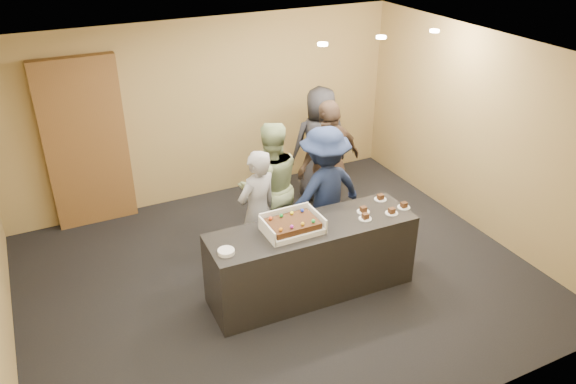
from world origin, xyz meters
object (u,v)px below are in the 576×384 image
(serving_counter, at_px, (312,259))
(cake_box, at_px, (292,227))
(person_sage_man, at_px, (270,186))
(person_dark_suit, at_px, (320,144))
(sheet_cake, at_px, (293,224))
(person_navy_man, at_px, (324,192))
(storage_cabinet, at_px, (86,144))
(person_server_grey, at_px, (258,211))
(plate_stack, at_px, (226,252))
(person_brown_extra, at_px, (329,164))

(serving_counter, bearing_deg, cake_box, 176.34)
(person_sage_man, height_order, person_dark_suit, person_dark_suit)
(cake_box, bearing_deg, person_sage_man, 77.31)
(sheet_cake, xyz_separation_m, person_navy_man, (0.80, 0.71, -0.13))
(serving_counter, height_order, storage_cabinet, storage_cabinet)
(serving_counter, height_order, sheet_cake, sheet_cake)
(person_sage_man, bearing_deg, person_dark_suit, -138.44)
(sheet_cake, bearing_deg, person_navy_man, 41.70)
(sheet_cake, bearing_deg, person_dark_suit, 54.05)
(serving_counter, bearing_deg, storage_cabinet, 126.75)
(cake_box, distance_m, person_sage_man, 1.15)
(cake_box, relative_size, sheet_cake, 1.18)
(storage_cabinet, xyz_separation_m, person_sage_man, (1.98, -1.67, -0.32))
(storage_cabinet, relative_size, person_sage_man, 1.37)
(storage_cabinet, height_order, person_sage_man, storage_cabinet)
(person_server_grey, bearing_deg, sheet_cake, 78.89)
(serving_counter, height_order, plate_stack, plate_stack)
(person_brown_extra, bearing_deg, plate_stack, 22.68)
(cake_box, bearing_deg, person_navy_man, 40.77)
(person_server_grey, height_order, person_brown_extra, person_brown_extra)
(serving_counter, distance_m, plate_stack, 1.16)
(person_navy_man, bearing_deg, plate_stack, 19.94)
(person_server_grey, height_order, person_navy_man, person_navy_man)
(cake_box, xyz_separation_m, person_navy_man, (0.80, 0.69, -0.08))
(sheet_cake, relative_size, person_dark_suit, 0.31)
(sheet_cake, xyz_separation_m, person_server_grey, (-0.10, 0.75, -0.20))
(cake_box, height_order, sheet_cake, cake_box)
(serving_counter, bearing_deg, plate_stack, -173.63)
(serving_counter, bearing_deg, person_brown_extra, 55.40)
(sheet_cake, xyz_separation_m, person_dark_suit, (1.48, 2.04, -0.12))
(person_navy_man, bearing_deg, sheet_cake, 35.25)
(plate_stack, bearing_deg, person_dark_suit, 42.90)
(storage_cabinet, height_order, person_server_grey, storage_cabinet)
(sheet_cake, height_order, person_navy_man, person_navy_man)
(serving_counter, height_order, person_server_grey, person_server_grey)
(plate_stack, xyz_separation_m, person_dark_suit, (2.29, 2.13, -0.05))
(serving_counter, relative_size, sheet_cake, 4.46)
(storage_cabinet, bearing_deg, person_navy_man, -39.82)
(person_navy_man, bearing_deg, person_dark_suit, -123.60)
(serving_counter, bearing_deg, person_dark_suit, 60.59)
(plate_stack, height_order, person_dark_suit, person_dark_suit)
(serving_counter, distance_m, person_sage_man, 1.21)
(cake_box, bearing_deg, person_dark_suit, 53.75)
(serving_counter, height_order, person_navy_man, person_navy_man)
(sheet_cake, distance_m, person_brown_extra, 1.81)
(storage_cabinet, height_order, person_brown_extra, storage_cabinet)
(serving_counter, bearing_deg, sheet_cake, -178.29)
(sheet_cake, bearing_deg, person_sage_man, 77.54)
(cake_box, relative_size, person_navy_man, 0.37)
(person_dark_suit, bearing_deg, person_sage_man, 48.73)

